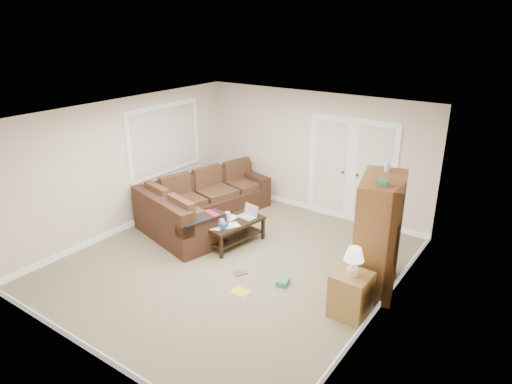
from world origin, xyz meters
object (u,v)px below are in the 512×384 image
Objects in this scene: side_cabinet at (351,291)px; tv_armoire at (378,233)px; coffee_table at (235,231)px; sectional_sofa at (199,207)px.

tv_armoire is at bearing 91.85° from side_cabinet.
side_cabinet is (2.58, -0.76, 0.12)m from coffee_table.
tv_armoire is (3.69, -0.19, 0.55)m from sectional_sofa.
sectional_sofa is 2.65× the size of coffee_table.
coffee_table is at bearing -0.84° from sectional_sofa.
sectional_sofa is 3.74m from tv_armoire.
sectional_sofa reaches higher than coffee_table.
coffee_table is (1.11, -0.31, -0.09)m from sectional_sofa.
tv_armoire is at bearing 11.88° from sectional_sofa.
tv_armoire reaches higher than sectional_sofa.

